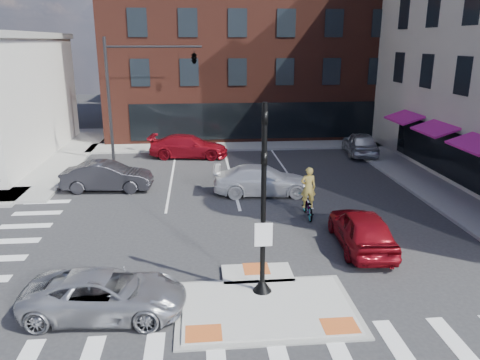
{
  "coord_description": "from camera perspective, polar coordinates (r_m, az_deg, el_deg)",
  "views": [
    {
      "loc": [
        -1.93,
        -12.74,
        7.77
      ],
      "look_at": [
        -0.14,
        6.48,
        2.0
      ],
      "focal_mm": 35.0,
      "sensor_mm": 36.0,
      "label": 1
    }
  ],
  "objects": [
    {
      "name": "bg_car_dark",
      "position": [
        26.07,
        -15.87,
        0.43
      ],
      "size": [
        4.79,
        1.91,
        1.55
      ],
      "primitive_type": "imported",
      "rotation": [
        0.0,
        0.0,
        1.51
      ],
      "color": "#26262B",
      "rests_on": "ground"
    },
    {
      "name": "ground",
      "position": [
        15.04,
        2.92,
        -14.47
      ],
      "size": [
        120.0,
        120.0,
        0.0
      ],
      "primitive_type": "plane",
      "color": "#28282B",
      "rests_on": "ground"
    },
    {
      "name": "sidewalk_e",
      "position": [
        27.17,
        22.9,
        -1.16
      ],
      "size": [
        3.0,
        24.0,
        0.15
      ],
      "primitive_type": "cube",
      "color": "gray",
      "rests_on": "ground"
    },
    {
      "name": "red_sedan",
      "position": [
        18.77,
        14.62,
        -5.79
      ],
      "size": [
        2.09,
        4.66,
        1.56
      ],
      "primitive_type": "imported",
      "rotation": [
        0.0,
        0.0,
        3.08
      ],
      "color": "maroon",
      "rests_on": "ground"
    },
    {
      "name": "mast_arm_signal",
      "position": [
        30.82,
        -8.41,
        13.57
      ],
      "size": [
        6.1,
        2.24,
        8.0
      ],
      "color": "black",
      "rests_on": "ground"
    },
    {
      "name": "refuge_island",
      "position": [
        14.8,
        3.07,
        -14.82
      ],
      "size": [
        5.4,
        4.65,
        0.13
      ],
      "color": "gray",
      "rests_on": "ground"
    },
    {
      "name": "sidewalk_n",
      "position": [
        35.92,
        2.72,
        4.26
      ],
      "size": [
        26.0,
        3.0,
        0.15
      ],
      "primitive_type": "cube",
      "color": "gray",
      "rests_on": "ground"
    },
    {
      "name": "white_pickup",
      "position": [
        24.49,
        2.85,
        -0.02
      ],
      "size": [
        5.33,
        2.47,
        1.51
      ],
      "primitive_type": "imported",
      "rotation": [
        0.0,
        0.0,
        1.5
      ],
      "color": "white",
      "rests_on": "ground"
    },
    {
      "name": "bg_car_silver",
      "position": [
        34.09,
        14.45,
        4.35
      ],
      "size": [
        2.56,
        5.01,
        1.63
      ],
      "primitive_type": "imported",
      "rotation": [
        0.0,
        0.0,
        3.01
      ],
      "color": "silver",
      "rests_on": "ground"
    },
    {
      "name": "silver_suv",
      "position": [
        14.61,
        -16.08,
        -13.21
      ],
      "size": [
        4.86,
        2.53,
        1.31
      ],
      "primitive_type": "imported",
      "rotation": [
        0.0,
        0.0,
        1.49
      ],
      "color": "#ABACB2",
      "rests_on": "ground"
    },
    {
      "name": "building_n",
      "position": [
        45.0,
        1.03,
        16.68
      ],
      "size": [
        24.4,
        18.4,
        15.5
      ],
      "color": "#4B2017",
      "rests_on": "ground"
    },
    {
      "name": "cyclist",
      "position": [
        21.51,
        8.25,
        -2.46
      ],
      "size": [
        0.71,
        1.91,
        2.36
      ],
      "rotation": [
        0.0,
        0.0,
        3.12
      ],
      "color": "#3F3F44",
      "rests_on": "ground"
    },
    {
      "name": "building_far_right",
      "position": [
        67.65,
        4.14,
        15.1
      ],
      "size": [
        12.0,
        12.0,
        12.0
      ],
      "primitive_type": "cube",
      "color": "brown",
      "rests_on": "ground"
    },
    {
      "name": "signal_pole",
      "position": [
        14.33,
        2.84,
        -5.56
      ],
      "size": [
        0.6,
        0.6,
        5.98
      ],
      "color": "black",
      "rests_on": "refuge_island"
    },
    {
      "name": "bg_car_red",
      "position": [
        32.46,
        -6.29,
        4.1
      ],
      "size": [
        5.59,
        2.88,
        1.55
      ],
      "primitive_type": "imported",
      "rotation": [
        0.0,
        0.0,
        1.44
      ],
      "color": "maroon",
      "rests_on": "ground"
    },
    {
      "name": "building_far_left",
      "position": [
        64.83,
        -7.35,
        14.06
      ],
      "size": [
        10.0,
        12.0,
        10.0
      ],
      "primitive_type": "cube",
      "color": "slate",
      "rests_on": "ground"
    }
  ]
}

